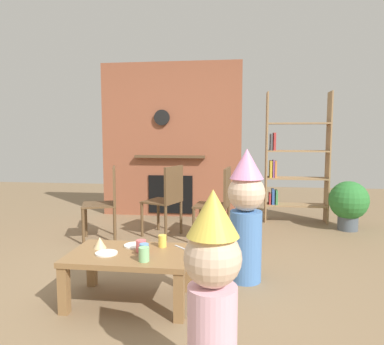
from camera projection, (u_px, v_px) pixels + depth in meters
name	position (u px, v px, depth m)	size (l,w,h in m)	color
ground_plane	(169.00, 280.00, 3.25)	(12.00, 12.00, 0.00)	#846B4C
brick_fireplace_feature	(171.00, 141.00, 5.75)	(2.20, 0.28, 2.40)	#935138
bookshelf	(292.00, 163.00, 5.34)	(0.90, 0.28, 1.90)	#9E7A51
coffee_table	(130.00, 261.00, 2.80)	(0.93, 0.59, 0.39)	olive
paper_cup_near_left	(163.00, 241.00, 2.93)	(0.06, 0.06, 0.10)	#F2CC4C
paper_cup_near_right	(144.00, 250.00, 2.70)	(0.07, 0.07, 0.10)	#669EE0
paper_cup_center	(141.00, 246.00, 2.81)	(0.08, 0.08, 0.09)	#E5666B
paper_cup_far_left	(144.00, 254.00, 2.60)	(0.08, 0.08, 0.10)	#8CD18C
paper_plate_front	(106.00, 253.00, 2.76)	(0.17, 0.17, 0.01)	white
paper_plate_rear	(135.00, 245.00, 2.95)	(0.18, 0.18, 0.01)	white
birthday_cake_slice	(100.00, 243.00, 2.90)	(0.10, 0.10, 0.09)	#EAC68C
table_fork	(181.00, 248.00, 2.90)	(0.15, 0.02, 0.01)	silver
child_with_cone_hat	(213.00, 288.00, 1.78)	(0.29, 0.29, 1.03)	#EAB2C6
child_in_pink	(246.00, 212.00, 3.18)	(0.32, 0.32, 1.17)	#4C7FC6
dining_chair_left	(107.00, 199.00, 4.45)	(0.51, 0.51, 0.90)	brown
dining_chair_middle	(168.00, 197.00, 4.60)	(0.52, 0.52, 0.90)	brown
dining_chair_right	(219.00, 200.00, 4.36)	(0.44, 0.44, 0.90)	brown
potted_plant_tall	(349.00, 202.00, 4.91)	(0.52, 0.52, 0.67)	#4C5660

